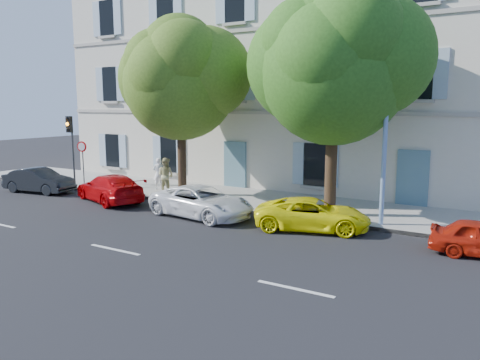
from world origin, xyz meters
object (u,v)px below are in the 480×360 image
Objects in this scene: car_dark_sedan at (39,180)px; traffic_light at (71,135)px; car_white_coupe at (201,202)px; pedestrian_b at (166,175)px; tree_left at (180,84)px; tree_right at (334,72)px; pedestrian_a at (159,174)px; street_lamp at (386,93)px; car_yellow_supercar at (312,214)px; road_sign at (82,154)px; car_red_coupe at (110,188)px.

car_dark_sedan is 1.03× the size of traffic_light.
pedestrian_b reaches higher than car_white_coupe.
pedestrian_b is (-0.92, -0.10, -4.30)m from tree_left.
tree_right is 5.33× the size of pedestrian_a.
car_yellow_supercar is at bearing -147.89° from street_lamp.
car_white_coupe is at bearing 144.02° from pedestrian_b.
tree_right reaches higher than car_yellow_supercar.
street_lamp reaches higher than road_sign.
tree_right is at bearing -2.70° from tree_left.
car_red_coupe is at bearing -172.91° from street_lamp.
traffic_light is (-9.88, 2.00, 2.17)m from car_white_coupe.
tree_left is 4.67× the size of pedestrian_b.
pedestrian_a reaches higher than car_yellow_supercar.
car_white_coupe is 2.75× the size of pedestrian_a.
car_dark_sedan is 1.57× the size of road_sign.
car_red_coupe is (4.76, 0.21, 0.02)m from car_dark_sedan.
traffic_light reaches higher than car_dark_sedan.
tree_left is 7.48m from tree_right.
tree_left is (-3.02, 2.68, 4.70)m from car_white_coupe.
car_yellow_supercar is 0.49× the size of street_lamp.
road_sign is 4.18m from pedestrian_a.
road_sign is at bearing 7.56° from pedestrian_b.
car_dark_sedan is 15.48m from tree_right.
car_dark_sedan is 14.54m from car_yellow_supercar.
pedestrian_a is (-9.36, 0.88, -4.64)m from tree_right.
car_dark_sedan is at bearing -3.44° from pedestrian_a.
tree_right reaches higher than road_sign.
tree_right is (4.44, 2.33, 4.98)m from car_white_coupe.
traffic_light reaches higher than car_white_coupe.
car_white_coupe is 1.21× the size of traffic_light.
pedestrian_b is at bearing 10.29° from road_sign.
pedestrian_b is (-8.39, 0.25, -4.58)m from tree_right.
tree_left reaches higher than road_sign.
car_white_coupe is at bearing -165.35° from street_lamp.
tree_left is (2.26, 2.44, 4.68)m from car_red_coupe.
pedestrian_a is 0.93× the size of pedestrian_b.
road_sign is at bearing -46.92° from car_dark_sedan.
pedestrian_b is (5.94, 0.59, -1.77)m from traffic_light.
car_red_coupe is at bearing 47.82° from pedestrian_a.
road_sign reaches higher than pedestrian_a.
tree_left reaches higher than car_red_coupe.
car_white_coupe is (10.04, -0.03, -0.01)m from car_dark_sedan.
pedestrian_b is (-10.48, 0.88, -3.77)m from street_lamp.
car_yellow_supercar is 14.64m from traffic_light.
car_dark_sedan is 17.17m from street_lamp.
pedestrian_b is at bearing -173.93° from tree_left.
car_yellow_supercar is 4.86m from street_lamp.
road_sign is at bearing 85.91° from car_white_coupe.
street_lamp is (16.57, 1.68, 4.17)m from car_dark_sedan.
tree_left reaches higher than car_white_coupe.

